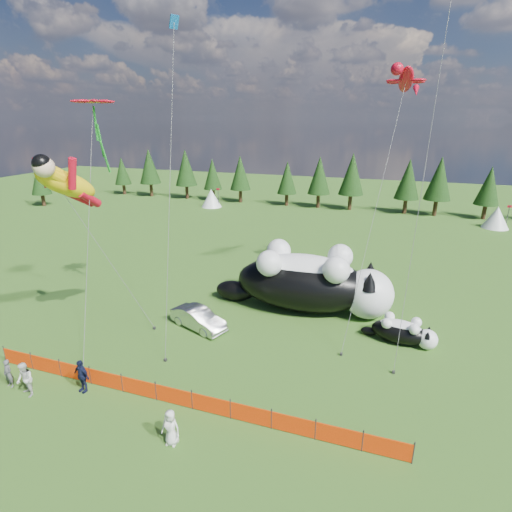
{
  "coord_description": "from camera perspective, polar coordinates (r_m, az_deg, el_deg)",
  "views": [
    {
      "loc": [
        9.08,
        -17.02,
        13.36
      ],
      "look_at": [
        1.86,
        4.0,
        5.68
      ],
      "focal_mm": 28.0,
      "sensor_mm": 36.0,
      "label": 1
    }
  ],
  "objects": [
    {
      "name": "spectator_a",
      "position": [
        25.21,
        -31.9,
        -14.07
      ],
      "size": [
        0.62,
        0.46,
        1.57
      ],
      "primitive_type": "imported",
      "rotation": [
        0.0,
        0.0,
        -0.15
      ],
      "color": "#504F54",
      "rests_on": "ground"
    },
    {
      "name": "gecko_kite",
      "position": [
        31.26,
        20.63,
        22.48
      ],
      "size": [
        3.39,
        12.85,
        18.75
      ],
      "color": "red",
      "rests_on": "ground"
    },
    {
      "name": "cat_small",
      "position": [
        26.92,
        20.28,
        -10.06
      ],
      "size": [
        4.63,
        2.13,
        1.68
      ],
      "rotation": [
        0.0,
        0.0,
        -0.15
      ],
      "color": "black",
      "rests_on": "ground"
    },
    {
      "name": "spectator_b",
      "position": [
        23.96,
        -30.13,
        -15.07
      ],
      "size": [
        1.05,
        0.86,
        1.87
      ],
      "primitive_type": "imported",
      "rotation": [
        0.0,
        0.0,
        -0.41
      ],
      "color": "silver",
      "rests_on": "ground"
    },
    {
      "name": "tree_line",
      "position": [
        63.38,
        10.68,
        10.24
      ],
      "size": [
        90.0,
        4.0,
        8.0
      ],
      "primitive_type": null,
      "color": "black",
      "rests_on": "ground"
    },
    {
      "name": "cat_large",
      "position": [
        29.1,
        7.87,
        -3.56
      ],
      "size": [
        13.17,
        5.06,
        4.76
      ],
      "rotation": [
        0.0,
        0.0,
        0.05
      ],
      "color": "black",
      "rests_on": "ground"
    },
    {
      "name": "spectator_c",
      "position": [
        23.07,
        -23.65,
        -15.4
      ],
      "size": [
        1.16,
        0.75,
        1.83
      ],
      "primitive_type": "imported",
      "rotation": [
        0.0,
        0.0,
        -0.2
      ],
      "color": "#121733",
      "rests_on": "ground"
    },
    {
      "name": "spectator_e",
      "position": [
        18.92,
        -12.09,
        -22.84
      ],
      "size": [
        0.86,
        0.59,
        1.7
      ],
      "primitive_type": "imported",
      "rotation": [
        0.0,
        0.0,
        0.06
      ],
      "color": "silver",
      "rests_on": "ground"
    },
    {
      "name": "diamond_kite_a",
      "position": [
        27.37,
        -11.69,
        27.98
      ],
      "size": [
        2.32,
        7.36,
        20.05
      ],
      "color": "#0C5FB4",
      "rests_on": "ground"
    },
    {
      "name": "festival_tents",
      "position": [
        58.3,
        20.54,
        6.01
      ],
      "size": [
        50.0,
        3.2,
        2.8
      ],
      "primitive_type": null,
      "color": "white",
      "rests_on": "ground"
    },
    {
      "name": "superhero_kite",
      "position": [
        24.55,
        -25.43,
        9.32
      ],
      "size": [
        5.25,
        5.3,
        12.24
      ],
      "color": "yellow",
      "rests_on": "ground"
    },
    {
      "name": "flower_kite",
      "position": [
        26.95,
        -22.25,
        19.38
      ],
      "size": [
        3.9,
        7.84,
        15.61
      ],
      "color": "red",
      "rests_on": "ground"
    },
    {
      "name": "safety_fence",
      "position": [
        21.08,
        -11.67,
        -18.98
      ],
      "size": [
        22.06,
        0.06,
        1.1
      ],
      "color": "#262626",
      "rests_on": "ground"
    },
    {
      "name": "car",
      "position": [
        27.27,
        -8.24,
        -8.83
      ],
      "size": [
        4.45,
        2.86,
        1.39
      ],
      "primitive_type": "imported",
      "rotation": [
        0.0,
        0.0,
        1.21
      ],
      "color": "silver",
      "rests_on": "ground"
    },
    {
      "name": "ground",
      "position": [
        23.46,
        -7.78,
        -15.84
      ],
      "size": [
        160.0,
        160.0,
        0.0
      ],
      "primitive_type": "plane",
      "color": "#143609",
      "rests_on": "ground"
    }
  ]
}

